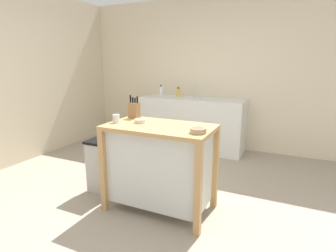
{
  "coord_description": "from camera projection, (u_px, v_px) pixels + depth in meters",
  "views": [
    {
      "loc": [
        1.21,
        -2.2,
        1.52
      ],
      "look_at": [
        0.03,
        0.33,
        0.86
      ],
      "focal_mm": 28.95,
      "sensor_mm": 36.0,
      "label": 1
    }
  ],
  "objects": [
    {
      "name": "ground_plane",
      "position": [
        152.0,
        213.0,
        2.79
      ],
      "size": [
        6.12,
        6.12,
        0.0
      ],
      "primitive_type": "plane",
      "color": "gray",
      "rests_on": "ground"
    },
    {
      "name": "wall_back",
      "position": [
        220.0,
        74.0,
        4.74
      ],
      "size": [
        5.11,
        0.1,
        2.6
      ],
      "primitive_type": "cube",
      "color": "beige",
      "rests_on": "ground"
    },
    {
      "name": "wall_left",
      "position": [
        41.0,
        75.0,
        4.4
      ],
      "size": [
        0.1,
        3.16,
        2.6
      ],
      "primitive_type": "cube",
      "color": "beige",
      "rests_on": "ground"
    },
    {
      "name": "kitchen_island",
      "position": [
        160.0,
        163.0,
        2.77
      ],
      "size": [
        1.08,
        0.61,
        0.91
      ],
      "color": "tan",
      "rests_on": "ground"
    },
    {
      "name": "knife_block",
      "position": [
        134.0,
        110.0,
        3.01
      ],
      "size": [
        0.11,
        0.09,
        0.25
      ],
      "color": "olive",
      "rests_on": "kitchen_island"
    },
    {
      "name": "bowl_stoneware_deep",
      "position": [
        198.0,
        130.0,
        2.39
      ],
      "size": [
        0.15,
        0.15,
        0.05
      ],
      "color": "tan",
      "rests_on": "kitchen_island"
    },
    {
      "name": "bowl_ceramic_small",
      "position": [
        140.0,
        121.0,
        2.78
      ],
      "size": [
        0.11,
        0.11,
        0.04
      ],
      "color": "beige",
      "rests_on": "kitchen_island"
    },
    {
      "name": "drinking_cup",
      "position": [
        116.0,
        119.0,
        2.79
      ],
      "size": [
        0.07,
        0.07,
        0.09
      ],
      "color": "silver",
      "rests_on": "kitchen_island"
    },
    {
      "name": "trash_bin",
      "position": [
        104.0,
        166.0,
        3.2
      ],
      "size": [
        0.36,
        0.28,
        0.63
      ],
      "color": "#B7B2A8",
      "rests_on": "ground"
    },
    {
      "name": "sink_counter",
      "position": [
        192.0,
        123.0,
        4.79
      ],
      "size": [
        1.8,
        0.6,
        0.9
      ],
      "color": "silver",
      "rests_on": "ground"
    },
    {
      "name": "sink_faucet",
      "position": [
        195.0,
        91.0,
        4.78
      ],
      "size": [
        0.02,
        0.02,
        0.22
      ],
      "color": "#B7BCC1",
      "rests_on": "sink_counter"
    },
    {
      "name": "bottle_hand_soap",
      "position": [
        178.0,
        92.0,
        4.9
      ],
      "size": [
        0.06,
        0.06,
        0.17
      ],
      "color": "yellow",
      "rests_on": "sink_counter"
    },
    {
      "name": "bottle_spray_cleaner",
      "position": [
        161.0,
        91.0,
        4.93
      ],
      "size": [
        0.05,
        0.05,
        0.2
      ],
      "color": "white",
      "rests_on": "sink_counter"
    }
  ]
}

